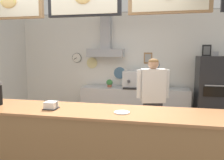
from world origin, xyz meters
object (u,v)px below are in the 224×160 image
Objects in this scene: espresso_machine at (134,80)px; napkin_holder at (51,106)px; potted_sage at (165,82)px; pepper_grinder at (0,93)px; shop_worker at (153,103)px; potted_rosemary at (110,83)px; pizza_oven at (213,95)px; condiment_plate at (122,112)px.

espresso_machine is 3.09× the size of napkin_holder.
pepper_grinder reaches higher than potted_sage.
napkin_holder is 0.76m from pepper_grinder.
potted_sage is at bearing -112.66° from shop_worker.
potted_rosemary is at bearing 73.12° from pepper_grinder.
potted_rosemary is at bearing 176.85° from pizza_oven.
pizza_oven reaches higher than napkin_holder.
shop_worker is at bearing 52.16° from napkin_holder.
condiment_plate is at bearing -119.72° from pizza_oven.
pizza_oven is 9.68× the size of potted_rosemary.
shop_worker is 9.38× the size of condiment_plate.
shop_worker reaches higher than espresso_machine.
napkin_holder reaches higher than potted_rosemary.
shop_worker reaches higher than pepper_grinder.
pizza_oven is 1.75m from espresso_machine.
condiment_plate is (-1.54, -2.71, 0.25)m from pizza_oven.
pepper_grinder reaches higher than napkin_holder.
espresso_machine reaches higher than napkin_holder.
shop_worker is 1.55m from condiment_plate.
napkin_holder reaches higher than condiment_plate.
pizza_oven is 1.07× the size of shop_worker.
shop_worker is 1.91m from napkin_holder.
shop_worker is 6.54× the size of potted_sage.
condiment_plate is (-0.30, -1.50, 0.21)m from shop_worker.
potted_sage is 3.56m from pepper_grinder.
pizza_oven reaches higher than pepper_grinder.
condiment_plate is 0.60× the size of pepper_grinder.
pepper_grinder is (-2.14, -2.84, 0.16)m from potted_sage.
napkin_holder is (-1.39, -2.91, 0.05)m from potted_sage.
pizza_oven reaches higher than potted_sage.
condiment_plate is 1.62m from pepper_grinder.
espresso_machine is at bearing 76.42° from napkin_holder.
potted_sage is at bearing 3.38° from potted_rosemary.
espresso_machine is 2.85m from condiment_plate.
shop_worker is 2.41m from pepper_grinder.
potted_sage is 0.86× the size of pepper_grinder.
napkin_holder is at bearing -103.58° from espresso_machine.
pepper_grinder is (-0.75, 0.07, 0.11)m from napkin_holder.
pizza_oven is 3.63m from napkin_holder.
condiment_plate is at bearing -74.72° from potted_rosemary.
pizza_oven reaches higher than potted_rosemary.
potted_rosemary reaches higher than condiment_plate.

